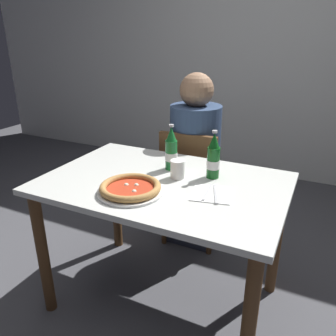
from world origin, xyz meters
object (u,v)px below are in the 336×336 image
chair_behind_table (192,181)px  beer_bottle_left (171,151)px  paper_cup (178,169)px  dining_table_main (164,201)px  pizza_margherita_near (130,188)px  diner_seated (194,165)px  napkin_with_cutlery (212,194)px  beer_bottle_center (213,158)px

chair_behind_table → beer_bottle_left: size_ratio=3.44×
paper_cup → dining_table_main: bearing=-127.1°
beer_bottle_left → dining_table_main: bearing=-78.2°
dining_table_main → pizza_margherita_near: bearing=-112.6°
diner_seated → pizza_margherita_near: (0.01, -0.85, 0.19)m
chair_behind_table → beer_bottle_left: 0.59m
dining_table_main → chair_behind_table: 0.63m
dining_table_main → beer_bottle_left: (-0.03, 0.16, 0.22)m
pizza_margherita_near → beer_bottle_left: 0.36m
pizza_margherita_near → paper_cup: size_ratio=3.23×
pizza_margherita_near → paper_cup: paper_cup is taller
diner_seated → beer_bottle_left: size_ratio=4.89×
dining_table_main → paper_cup: paper_cup is taller
chair_behind_table → napkin_with_cutlery: bearing=114.6°
beer_bottle_left → beer_bottle_center: (0.24, -0.01, 0.00)m
diner_seated → paper_cup: (0.14, -0.60, 0.21)m
napkin_with_cutlery → paper_cup: bearing=154.6°
pizza_margherita_near → beer_bottle_left: bearing=82.6°
diner_seated → beer_bottle_center: diner_seated is taller
napkin_with_cutlery → paper_cup: size_ratio=2.24×
beer_bottle_center → paper_cup: beer_bottle_center is taller
beer_bottle_left → pizza_margherita_near: bearing=-97.4°
diner_seated → pizza_margherita_near: size_ratio=3.93×
pizza_margherita_near → beer_bottle_center: (0.28, 0.33, 0.08)m
beer_bottle_left → paper_cup: bearing=-50.3°
napkin_with_cutlery → paper_cup: 0.25m
napkin_with_cutlery → beer_bottle_left: bearing=146.1°
dining_table_main → napkin_with_cutlery: (0.27, -0.04, 0.12)m
beer_bottle_left → napkin_with_cutlery: (0.30, -0.20, -0.10)m
diner_seated → pizza_margherita_near: diner_seated is taller
chair_behind_table → beer_bottle_left: (0.05, -0.45, 0.37)m
beer_bottle_center → dining_table_main: bearing=-144.7°
dining_table_main → beer_bottle_left: size_ratio=4.86×
beer_bottle_left → napkin_with_cutlery: bearing=-33.9°
beer_bottle_center → chair_behind_table: bearing=122.2°
napkin_with_cutlery → beer_bottle_center: bearing=107.6°
pizza_margherita_near → napkin_with_cutlery: (0.34, 0.15, -0.02)m
chair_behind_table → dining_table_main: bearing=94.3°
dining_table_main → chair_behind_table: chair_behind_table is taller
beer_bottle_left → napkin_with_cutlery: size_ratio=1.16×
dining_table_main → pizza_margherita_near: 0.24m
diner_seated → beer_bottle_left: (0.06, -0.50, 0.27)m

